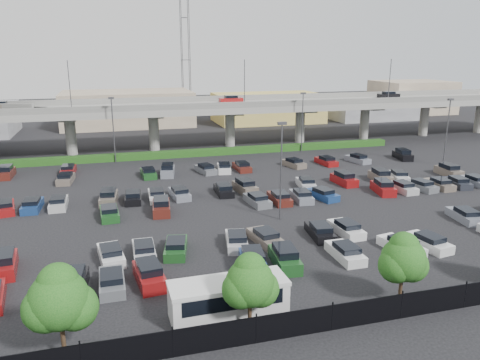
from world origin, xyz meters
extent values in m
plane|color=black|center=(0.00, 0.00, 0.00)|extent=(280.00, 280.00, 0.00)
cube|color=gray|center=(0.00, 32.00, 7.25)|extent=(150.00, 13.00, 1.10)
cube|color=#62615D|center=(0.00, 25.75, 8.30)|extent=(150.00, 0.50, 1.00)
cube|color=#62615D|center=(0.00, 38.25, 8.30)|extent=(150.00, 0.50, 1.00)
cylinder|color=gray|center=(-23.00, 32.00, 3.35)|extent=(1.80, 1.80, 6.70)
cube|color=#62615D|center=(-23.00, 32.00, 6.50)|extent=(2.60, 9.75, 0.50)
cylinder|color=gray|center=(-9.00, 32.00, 3.35)|extent=(1.80, 1.80, 6.70)
cube|color=#62615D|center=(-9.00, 32.00, 6.50)|extent=(2.60, 9.75, 0.50)
cylinder|color=gray|center=(5.00, 32.00, 3.35)|extent=(1.80, 1.80, 6.70)
cube|color=#62615D|center=(5.00, 32.00, 6.50)|extent=(2.60, 9.75, 0.50)
cylinder|color=gray|center=(19.00, 32.00, 3.35)|extent=(1.80, 1.80, 6.70)
cube|color=#62615D|center=(19.00, 32.00, 6.50)|extent=(2.60, 9.75, 0.50)
cylinder|color=gray|center=(33.00, 32.00, 3.35)|extent=(1.80, 1.80, 6.70)
cube|color=#62615D|center=(33.00, 32.00, 6.50)|extent=(2.60, 9.75, 0.50)
cylinder|color=gray|center=(47.00, 32.00, 3.35)|extent=(1.80, 1.80, 6.70)
cube|color=#62615D|center=(47.00, 32.00, 6.50)|extent=(2.60, 9.75, 0.50)
cylinder|color=gray|center=(61.00, 32.00, 3.35)|extent=(1.80, 1.80, 6.70)
cube|color=maroon|center=(6.00, 35.00, 8.21)|extent=(4.40, 1.82, 0.82)
cube|color=black|center=(6.00, 35.00, 8.84)|extent=(2.30, 1.60, 0.50)
cube|color=black|center=(40.00, 35.00, 8.21)|extent=(4.40, 1.82, 0.82)
cube|color=black|center=(40.00, 35.00, 8.84)|extent=(2.30, 1.60, 0.50)
cylinder|color=#454549|center=(-22.00, 25.90, 11.80)|extent=(0.14, 0.14, 8.00)
cylinder|color=#454549|center=(6.00, 25.90, 11.80)|extent=(0.14, 0.14, 8.00)
cylinder|color=#454549|center=(34.00, 25.90, 11.80)|extent=(0.14, 0.14, 8.00)
cube|color=#184113|center=(0.00, 25.00, 0.55)|extent=(66.00, 1.60, 1.10)
cube|color=black|center=(0.00, -28.00, 0.90)|extent=(70.00, 0.06, 1.80)
cylinder|color=black|center=(-19.00, -28.00, 1.00)|extent=(0.10, 0.10, 2.00)
cylinder|color=black|center=(-14.00, -28.00, 1.00)|extent=(0.10, 0.10, 2.00)
cylinder|color=black|center=(-9.00, -28.00, 1.00)|extent=(0.10, 0.10, 2.00)
cylinder|color=black|center=(-4.00, -28.00, 1.00)|extent=(0.10, 0.10, 2.00)
cylinder|color=black|center=(1.00, -28.00, 1.00)|extent=(0.10, 0.10, 2.00)
cylinder|color=black|center=(6.00, -28.00, 1.00)|extent=(0.10, 0.10, 2.00)
cylinder|color=#332316|center=(-20.00, -26.45, 1.09)|extent=(0.26, 0.26, 2.18)
sphere|color=#124613|center=(-20.00, -26.45, 3.76)|extent=(3.39, 3.39, 3.39)
sphere|color=#124613|center=(-19.21, -26.35, 3.15)|extent=(2.67, 2.67, 2.67)
sphere|color=#124613|center=(-20.67, -26.53, 3.39)|extent=(2.67, 2.67, 2.67)
sphere|color=#124613|center=(-19.96, -26.33, 4.73)|extent=(2.30, 2.30, 2.30)
cylinder|color=#332316|center=(-9.00, -26.67, 0.98)|extent=(0.26, 0.26, 1.96)
sphere|color=#124613|center=(-9.00, -26.67, 3.37)|extent=(3.04, 3.04, 3.04)
sphere|color=#124613|center=(-8.29, -26.57, 2.82)|extent=(2.39, 2.39, 2.39)
sphere|color=#124613|center=(-9.60, -26.75, 3.04)|extent=(2.39, 2.39, 2.39)
sphere|color=#124613|center=(-8.96, -26.55, 4.24)|extent=(2.06, 2.06, 2.06)
cylinder|color=#332316|center=(2.00, -26.39, 0.99)|extent=(0.26, 0.26, 1.97)
sphere|color=#124613|center=(2.00, -26.39, 3.39)|extent=(3.07, 3.07, 3.07)
sphere|color=#124613|center=(2.71, -26.29, 2.85)|extent=(2.41, 2.41, 2.41)
sphere|color=#124613|center=(1.40, -26.47, 3.07)|extent=(2.41, 2.41, 2.41)
sphere|color=#124613|center=(2.04, -26.27, 4.27)|extent=(2.08, 2.08, 2.08)
cube|color=silver|center=(-9.84, -24.55, 1.13)|extent=(7.77, 2.69, 2.26)
cube|color=black|center=(-9.84, -24.55, 1.66)|extent=(6.70, 2.74, 1.02)
cube|color=silver|center=(-9.84, -24.55, 2.38)|extent=(7.88, 2.80, 0.27)
cube|color=black|center=(-20.00, -18.50, 0.53)|extent=(2.19, 4.54, 1.05)
cube|color=black|center=(-20.00, -18.50, 1.34)|extent=(1.82, 2.73, 0.65)
cube|color=slate|center=(-17.25, -18.50, 0.41)|extent=(1.86, 4.42, 0.82)
cube|color=black|center=(-17.25, -18.70, 1.04)|extent=(1.62, 2.32, 0.50)
cube|color=maroon|center=(-14.50, -18.50, 0.53)|extent=(2.30, 4.57, 1.05)
cube|color=black|center=(-14.50, -18.50, 1.34)|extent=(1.88, 2.76, 0.65)
cube|color=navy|center=(-6.25, -18.50, 0.53)|extent=(2.46, 4.62, 1.05)
cube|color=black|center=(-6.25, -18.50, 1.34)|extent=(1.98, 2.81, 0.65)
cube|color=#1C501F|center=(-3.50, -18.50, 0.53)|extent=(2.24, 4.56, 1.05)
cube|color=black|center=(-3.50, -18.50, 1.34)|extent=(1.85, 2.74, 0.65)
cube|color=white|center=(2.00, -18.50, 0.41)|extent=(1.83, 4.40, 0.82)
cube|color=black|center=(2.00, -18.70, 1.04)|extent=(1.61, 2.30, 0.50)
cube|color=white|center=(7.50, -18.50, 0.41)|extent=(2.54, 4.64, 0.82)
cube|color=black|center=(7.50, -18.70, 1.04)|extent=(1.97, 2.54, 0.50)
cube|color=white|center=(10.25, -18.50, 0.41)|extent=(2.52, 4.64, 0.82)
cube|color=black|center=(10.25, -18.70, 1.04)|extent=(1.96, 2.53, 0.50)
cube|color=maroon|center=(-25.50, -13.50, 0.53)|extent=(2.25, 4.56, 1.05)
cube|color=black|center=(-25.50, -13.50, 1.34)|extent=(1.85, 2.75, 0.65)
cube|color=white|center=(-17.25, -13.50, 0.41)|extent=(2.35, 4.59, 0.82)
cube|color=black|center=(-17.25, -13.70, 1.04)|extent=(1.87, 2.48, 0.50)
cube|color=#BCBCBE|center=(-14.50, -13.50, 0.41)|extent=(1.86, 4.42, 0.82)
cube|color=black|center=(-14.50, -13.70, 1.04)|extent=(1.62, 2.32, 0.50)
cube|color=#1C501F|center=(-11.75, -13.50, 0.41)|extent=(2.69, 4.68, 0.82)
cube|color=black|center=(-11.75, -13.70, 1.04)|extent=(2.04, 2.58, 0.50)
cube|color=#BCBCBE|center=(-6.25, -13.50, 0.41)|extent=(2.62, 4.67, 0.82)
cube|color=black|center=(-6.25, -13.70, 1.04)|extent=(2.01, 2.56, 0.50)
cube|color=#6E6156|center=(-3.50, -13.50, 0.41)|extent=(2.46, 4.62, 0.82)
cube|color=black|center=(-3.50, -13.70, 1.04)|extent=(1.93, 2.51, 0.50)
cube|color=black|center=(2.00, -13.50, 0.41)|extent=(2.32, 4.58, 0.82)
cube|color=black|center=(2.00, -13.70, 1.04)|extent=(1.86, 2.47, 0.50)
cube|color=white|center=(4.75, -13.50, 0.41)|extent=(2.05, 4.49, 0.82)
cube|color=black|center=(4.75, -13.70, 1.04)|extent=(1.72, 2.38, 0.50)
cube|color=slate|center=(18.50, -13.50, 0.41)|extent=(2.39, 4.60, 0.82)
cube|color=black|center=(18.50, -13.70, 1.04)|extent=(1.89, 2.49, 0.50)
cube|color=#1C501F|center=(-17.25, -2.50, 0.41)|extent=(2.05, 4.49, 0.82)
cube|color=black|center=(-17.25, -2.70, 1.04)|extent=(1.72, 2.38, 0.50)
cube|color=#571E17|center=(-11.75, -2.50, 0.53)|extent=(2.25, 4.56, 1.05)
cube|color=black|center=(-11.75, -2.50, 1.34)|extent=(1.85, 2.75, 0.65)
cube|color=slate|center=(-0.75, -2.50, 0.41)|extent=(2.31, 4.58, 0.82)
cube|color=black|center=(-0.75, -2.70, 1.04)|extent=(1.85, 2.47, 0.50)
cube|color=#571E17|center=(2.00, -2.50, 0.41)|extent=(1.95, 4.45, 0.82)
cube|color=black|center=(2.00, -2.70, 1.04)|extent=(1.67, 2.35, 0.50)
cube|color=slate|center=(4.75, -2.50, 0.41)|extent=(2.20, 4.54, 0.82)
cube|color=black|center=(4.75, -2.70, 1.04)|extent=(1.80, 2.43, 0.50)
cube|color=navy|center=(7.50, -2.50, 0.41)|extent=(2.77, 4.70, 0.82)
cube|color=black|center=(7.50, -2.69, 1.04)|extent=(2.08, 2.60, 0.50)
cube|color=maroon|center=(15.75, -2.50, 0.53)|extent=(2.64, 4.67, 1.05)
cube|color=black|center=(15.75, -2.50, 1.34)|extent=(2.07, 2.86, 0.65)
cube|color=#BCBCBE|center=(18.50, -2.50, 0.41)|extent=(1.98, 4.46, 0.82)
cube|color=black|center=(18.50, -2.70, 1.04)|extent=(1.69, 2.36, 0.50)
cube|color=slate|center=(21.25, -2.50, 0.41)|extent=(2.52, 4.64, 0.82)
cube|color=black|center=(21.25, -2.70, 1.04)|extent=(1.96, 2.53, 0.50)
cube|color=#6E6156|center=(24.00, -2.50, 0.41)|extent=(1.87, 4.42, 0.82)
cube|color=black|center=(24.00, -2.70, 1.04)|extent=(1.63, 2.32, 0.50)
cube|color=#272A33|center=(26.75, -2.50, 0.41)|extent=(2.37, 4.60, 0.82)
cube|color=black|center=(26.75, -2.70, 1.04)|extent=(1.88, 2.49, 0.50)
cube|color=slate|center=(29.50, -2.50, 0.41)|extent=(1.82, 4.40, 0.82)
cube|color=black|center=(29.50, -2.70, 1.04)|extent=(1.60, 2.30, 0.50)
cube|color=maroon|center=(-28.25, 2.50, 0.41)|extent=(2.58, 4.66, 0.82)
cube|color=black|center=(-28.25, 2.30, 1.04)|extent=(1.99, 2.55, 0.50)
cube|color=navy|center=(-25.50, 2.50, 0.41)|extent=(2.00, 4.47, 0.82)
cube|color=black|center=(-25.50, 2.30, 1.04)|extent=(1.69, 2.36, 0.50)
cube|color=#BCBCBE|center=(-22.75, 2.50, 0.41)|extent=(1.84, 4.41, 0.82)
cube|color=black|center=(-22.75, 2.30, 1.04)|extent=(1.61, 2.31, 0.50)
cube|color=#6E6156|center=(-17.25, 2.50, 0.53)|extent=(2.25, 4.56, 1.05)
cube|color=black|center=(-17.25, 2.50, 1.34)|extent=(1.86, 2.75, 0.65)
cube|color=black|center=(-14.50, 2.50, 0.41)|extent=(2.11, 4.51, 0.82)
cube|color=black|center=(-14.50, 2.30, 1.04)|extent=(1.75, 2.40, 0.50)
cube|color=white|center=(-11.75, 2.50, 0.41)|extent=(1.97, 4.46, 0.82)
cube|color=black|center=(-11.75, 2.30, 1.04)|extent=(1.68, 2.35, 0.50)
cube|color=slate|center=(-9.00, 2.50, 0.41)|extent=(2.25, 4.56, 0.82)
cube|color=black|center=(-9.00, 2.30, 1.04)|extent=(1.82, 2.45, 0.50)
cube|color=black|center=(-3.50, 2.50, 0.41)|extent=(1.97, 4.46, 0.82)
cube|color=black|center=(-3.50, 2.30, 1.04)|extent=(1.68, 2.36, 0.50)
cube|color=#6E6156|center=(-0.75, 2.50, 0.53)|extent=(2.39, 4.60, 1.05)
cube|color=black|center=(-0.75, 2.50, 1.34)|extent=(1.93, 2.79, 0.65)
cube|color=silver|center=(7.50, 2.50, 0.41)|extent=(2.59, 4.66, 0.82)
cube|color=black|center=(7.50, 2.30, 1.04)|extent=(1.99, 2.55, 0.50)
cube|color=maroon|center=(13.00, 2.50, 0.53)|extent=(2.08, 4.50, 1.05)
cube|color=black|center=(13.00, 2.50, 1.34)|extent=(1.76, 2.69, 0.65)
cube|color=#6E6156|center=(18.50, 2.50, 0.53)|extent=(2.39, 4.60, 1.05)
cube|color=black|center=(18.50, 2.50, 1.34)|extent=(1.93, 2.79, 0.65)
cube|color=white|center=(21.25, 2.50, 0.41)|extent=(2.84, 4.71, 0.82)
cube|color=black|center=(21.25, 2.31, 1.04)|extent=(2.11, 2.62, 0.50)
cube|color=#6E6156|center=(29.50, 2.50, 0.53)|extent=(2.02, 4.48, 1.05)
cube|color=black|center=(29.50, 2.50, 1.34)|extent=(1.72, 2.67, 0.65)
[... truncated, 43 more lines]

